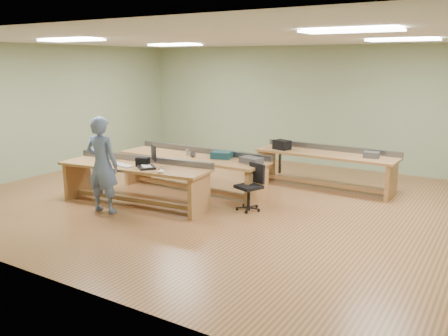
{
  "coord_description": "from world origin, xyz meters",
  "views": [
    {
      "loc": [
        4.33,
        -7.44,
        2.6
      ],
      "look_at": [
        0.12,
        -0.6,
        0.79
      ],
      "focal_mm": 38.0,
      "sensor_mm": 36.0,
      "label": 1
    }
  ],
  "objects_px": {
    "workbench_front": "(135,175)",
    "drinks_can": "(187,153)",
    "laptop_base": "(146,167)",
    "task_chair": "(251,193)",
    "parts_bin_grey": "(251,160)",
    "camera_bag": "(143,162)",
    "parts_bin_teal": "(222,155)",
    "workbench_back": "(326,162)",
    "mug": "(193,155)",
    "workbench_mid": "(193,165)",
    "person": "(102,165)"
  },
  "relations": [
    {
      "from": "workbench_front",
      "to": "drinks_can",
      "type": "relative_size",
      "value": 24.07
    },
    {
      "from": "laptop_base",
      "to": "task_chair",
      "type": "relative_size",
      "value": 0.41
    },
    {
      "from": "parts_bin_grey",
      "to": "task_chair",
      "type": "bearing_deg",
      "value": -62.31
    },
    {
      "from": "task_chair",
      "to": "camera_bag",
      "type": "bearing_deg",
      "value": -134.11
    },
    {
      "from": "parts_bin_teal",
      "to": "drinks_can",
      "type": "bearing_deg",
      "value": -168.77
    },
    {
      "from": "task_chair",
      "to": "workbench_back",
      "type": "bearing_deg",
      "value": 95.18
    },
    {
      "from": "task_chair",
      "to": "mug",
      "type": "height_order",
      "value": "mug"
    },
    {
      "from": "workbench_mid",
      "to": "task_chair",
      "type": "distance_m",
      "value": 1.65
    },
    {
      "from": "workbench_front",
      "to": "parts_bin_grey",
      "type": "bearing_deg",
      "value": 29.87
    },
    {
      "from": "workbench_front",
      "to": "person",
      "type": "xyz_separation_m",
      "value": [
        -0.18,
        -0.63,
        0.29
      ]
    },
    {
      "from": "laptop_base",
      "to": "mug",
      "type": "distance_m",
      "value": 1.28
    },
    {
      "from": "parts_bin_grey",
      "to": "mug",
      "type": "distance_m",
      "value": 1.28
    },
    {
      "from": "task_chair",
      "to": "parts_bin_teal",
      "type": "xyz_separation_m",
      "value": [
        -0.93,
        0.53,
        0.51
      ]
    },
    {
      "from": "workbench_back",
      "to": "mug",
      "type": "xyz_separation_m",
      "value": [
        -2.11,
        -1.81,
        0.24
      ]
    },
    {
      "from": "workbench_mid",
      "to": "mug",
      "type": "xyz_separation_m",
      "value": [
        0.07,
        -0.11,
        0.23
      ]
    },
    {
      "from": "parts_bin_grey",
      "to": "workbench_front",
      "type": "bearing_deg",
      "value": -144.18
    },
    {
      "from": "workbench_front",
      "to": "mug",
      "type": "relative_size",
      "value": 24.73
    },
    {
      "from": "person",
      "to": "task_chair",
      "type": "height_order",
      "value": "person"
    },
    {
      "from": "parts_bin_teal",
      "to": "laptop_base",
      "type": "bearing_deg",
      "value": -114.56
    },
    {
      "from": "task_chair",
      "to": "drinks_can",
      "type": "xyz_separation_m",
      "value": [
        -1.66,
        0.38,
        0.51
      ]
    },
    {
      "from": "workbench_mid",
      "to": "mug",
      "type": "height_order",
      "value": "workbench_mid"
    },
    {
      "from": "laptop_base",
      "to": "mug",
      "type": "bearing_deg",
      "value": 123.07
    },
    {
      "from": "parts_bin_teal",
      "to": "mug",
      "type": "distance_m",
      "value": 0.59
    },
    {
      "from": "camera_bag",
      "to": "drinks_can",
      "type": "bearing_deg",
      "value": 64.83
    },
    {
      "from": "mug",
      "to": "drinks_can",
      "type": "height_order",
      "value": "drinks_can"
    },
    {
      "from": "parts_bin_teal",
      "to": "mug",
      "type": "relative_size",
      "value": 3.12
    },
    {
      "from": "workbench_front",
      "to": "laptop_base",
      "type": "xyz_separation_m",
      "value": [
        0.36,
        -0.1,
        0.21
      ]
    },
    {
      "from": "workbench_front",
      "to": "workbench_back",
      "type": "relative_size",
      "value": 1.01
    },
    {
      "from": "camera_bag",
      "to": "drinks_can",
      "type": "distance_m",
      "value": 1.21
    },
    {
      "from": "laptop_base",
      "to": "parts_bin_grey",
      "type": "bearing_deg",
      "value": 82.18
    },
    {
      "from": "task_chair",
      "to": "laptop_base",
      "type": "bearing_deg",
      "value": -128.77
    },
    {
      "from": "camera_bag",
      "to": "parts_bin_grey",
      "type": "relative_size",
      "value": 0.57
    },
    {
      "from": "workbench_back",
      "to": "mug",
      "type": "bearing_deg",
      "value": -137.77
    },
    {
      "from": "workbench_back",
      "to": "parts_bin_grey",
      "type": "distance_m",
      "value": 1.93
    },
    {
      "from": "workbench_mid",
      "to": "workbench_back",
      "type": "distance_m",
      "value": 2.76
    },
    {
      "from": "drinks_can",
      "to": "mug",
      "type": "bearing_deg",
      "value": -14.81
    },
    {
      "from": "workbench_back",
      "to": "mug",
      "type": "height_order",
      "value": "workbench_back"
    },
    {
      "from": "task_chair",
      "to": "parts_bin_grey",
      "type": "bearing_deg",
      "value": 138.77
    },
    {
      "from": "laptop_base",
      "to": "parts_bin_teal",
      "type": "height_order",
      "value": "parts_bin_teal"
    },
    {
      "from": "person",
      "to": "parts_bin_teal",
      "type": "relative_size",
      "value": 4.5
    },
    {
      "from": "camera_bag",
      "to": "task_chair",
      "type": "bearing_deg",
      "value": 5.23
    },
    {
      "from": "workbench_front",
      "to": "parts_bin_grey",
      "type": "distance_m",
      "value": 2.16
    },
    {
      "from": "workbench_front",
      "to": "drinks_can",
      "type": "height_order",
      "value": "drinks_can"
    },
    {
      "from": "workbench_mid",
      "to": "workbench_front",
      "type": "bearing_deg",
      "value": -105.2
    },
    {
      "from": "laptop_base",
      "to": "camera_bag",
      "type": "height_order",
      "value": "camera_bag"
    },
    {
      "from": "person",
      "to": "parts_bin_teal",
      "type": "xyz_separation_m",
      "value": [
        1.2,
        1.99,
        -0.03
      ]
    },
    {
      "from": "parts_bin_grey",
      "to": "person",
      "type": "bearing_deg",
      "value": -135.43
    },
    {
      "from": "person",
      "to": "task_chair",
      "type": "bearing_deg",
      "value": -153.99
    },
    {
      "from": "task_chair",
      "to": "parts_bin_grey",
      "type": "distance_m",
      "value": 0.69
    },
    {
      "from": "workbench_back",
      "to": "camera_bag",
      "type": "height_order",
      "value": "camera_bag"
    }
  ]
}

